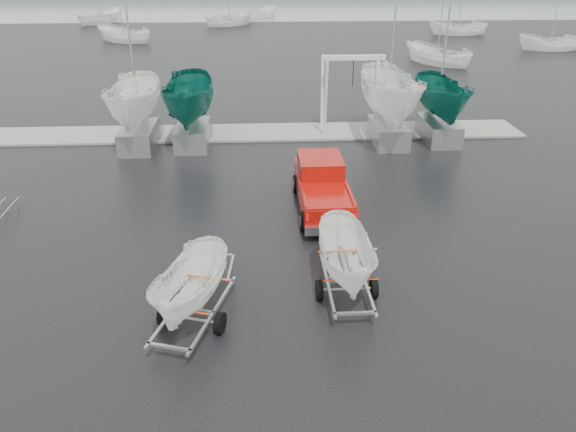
{
  "coord_description": "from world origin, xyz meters",
  "views": [
    {
      "loc": [
        0.75,
        -16.44,
        9.43
      ],
      "look_at": [
        1.66,
        0.28,
        1.2
      ],
      "focal_mm": 35.0,
      "sensor_mm": 36.0,
      "label": 1
    }
  ],
  "objects_px": {
    "trailer_parked": "(189,250)",
    "boat_hoist": "(353,83)",
    "pickup_truck": "(322,184)",
    "trailer_hitched": "(349,220)"
  },
  "relations": [
    {
      "from": "trailer_parked",
      "to": "boat_hoist",
      "type": "distance_m",
      "value": 18.18
    },
    {
      "from": "boat_hoist",
      "to": "trailer_parked",
      "type": "bearing_deg",
      "value": -112.23
    },
    {
      "from": "trailer_parked",
      "to": "boat_hoist",
      "type": "xyz_separation_m",
      "value": [
        6.88,
        16.83,
        0.34
      ]
    },
    {
      "from": "pickup_truck",
      "to": "boat_hoist",
      "type": "bearing_deg",
      "value": 74.09
    },
    {
      "from": "trailer_hitched",
      "to": "trailer_parked",
      "type": "distance_m",
      "value": 4.48
    },
    {
      "from": "pickup_truck",
      "to": "boat_hoist",
      "type": "relative_size",
      "value": 1.32
    },
    {
      "from": "trailer_hitched",
      "to": "boat_hoist",
      "type": "xyz_separation_m",
      "value": [
        2.56,
        15.62,
        0.22
      ]
    },
    {
      "from": "pickup_truck",
      "to": "boat_hoist",
      "type": "xyz_separation_m",
      "value": [
        2.61,
        9.43,
        1.73
      ]
    },
    {
      "from": "pickup_truck",
      "to": "trailer_hitched",
      "type": "distance_m",
      "value": 6.37
    },
    {
      "from": "trailer_hitched",
      "to": "boat_hoist",
      "type": "distance_m",
      "value": 15.83
    }
  ]
}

